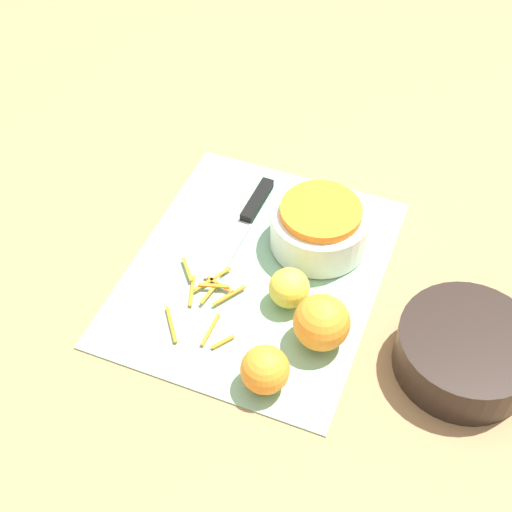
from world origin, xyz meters
name	(u,v)px	position (x,y,z in m)	size (l,w,h in m)	color
ground_plane	(256,271)	(0.00, 0.00, 0.00)	(4.00, 4.00, 0.00)	#9E754C
cutting_board	(256,270)	(0.00, 0.00, 0.00)	(0.46, 0.37, 0.01)	#84B793
bowl_speckled	(320,226)	(-0.09, 0.07, 0.04)	(0.15, 0.15, 0.08)	silver
bowl_dark	(465,351)	(0.05, 0.33, 0.03)	(0.19, 0.19, 0.07)	black
knife	(251,211)	(-0.11, -0.05, 0.01)	(0.23, 0.03, 0.02)	black
orange_left	(322,322)	(0.09, 0.13, 0.05)	(0.08, 0.08, 0.08)	orange
orange_right	(265,370)	(0.18, 0.09, 0.04)	(0.07, 0.07, 0.07)	orange
lemon	(289,288)	(0.04, 0.07, 0.04)	(0.06, 0.06, 0.06)	gold
peel_pile	(206,298)	(0.08, -0.05, 0.01)	(0.16, 0.13, 0.01)	orange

